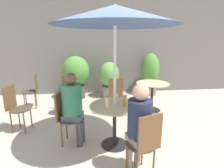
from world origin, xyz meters
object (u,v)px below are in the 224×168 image
at_px(bistro_chair_1, 145,141).
at_px(potted_plant_1, 109,78).
at_px(beer_glass_2, 107,103).
at_px(seated_person_1, 139,121).
at_px(umbrella, 115,16).
at_px(cafe_table_far, 152,90).
at_px(beer_glass_0, 125,101).
at_px(bistro_chair_2, 115,93).
at_px(bistro_chair_4, 65,91).
at_px(potted_plant_0, 76,74).
at_px(bistro_chair_0, 65,114).
at_px(bistro_chair_3, 33,88).
at_px(cafe_table_near, 115,115).
at_px(seated_person_0, 73,103).
at_px(beer_glass_1, 116,97).
at_px(bistro_chair_5, 15,104).
at_px(potted_plant_2, 150,73).

height_order(bistro_chair_1, potted_plant_1, potted_plant_1).
bearing_deg(beer_glass_2, bistro_chair_1, -58.68).
height_order(seated_person_1, umbrella, umbrella).
bearing_deg(cafe_table_far, beer_glass_0, -122.94).
relative_size(bistro_chair_1, seated_person_1, 0.74).
relative_size(bistro_chair_2, bistro_chair_4, 1.00).
bearing_deg(umbrella, potted_plant_1, 86.80).
bearing_deg(cafe_table_far, beer_glass_2, -129.29).
height_order(bistro_chair_4, beer_glass_0, bistro_chair_4).
distance_m(potted_plant_0, umbrella, 3.08).
height_order(bistro_chair_0, beer_glass_2, bistro_chair_0).
bearing_deg(bistro_chair_3, cafe_table_near, 31.67).
bearing_deg(seated_person_0, bistro_chair_0, 90.00).
height_order(cafe_table_near, umbrella, umbrella).
bearing_deg(beer_glass_1, bistro_chair_3, 137.56).
relative_size(bistro_chair_1, umbrella, 0.41).
xyz_separation_m(bistro_chair_0, beer_glass_1, (0.86, 0.01, 0.25)).
relative_size(seated_person_1, umbrella, 0.55).
xyz_separation_m(bistro_chair_2, bistro_chair_3, (-2.06, 0.68, 0.00)).
relative_size(cafe_table_far, bistro_chair_2, 0.89).
bearing_deg(cafe_table_near, beer_glass_1, 74.37).
bearing_deg(bistro_chair_5, bistro_chair_3, 12.53).
relative_size(beer_glass_0, potted_plant_0, 0.14).
bearing_deg(beer_glass_0, seated_person_1, -82.58).
xyz_separation_m(cafe_table_far, beer_glass_2, (-1.24, -1.51, 0.25)).
bearing_deg(seated_person_1, beer_glass_1, -96.76).
relative_size(bistro_chair_1, bistro_chair_4, 1.00).
height_order(bistro_chair_2, umbrella, umbrella).
distance_m(bistro_chair_2, beer_glass_2, 1.41).
relative_size(potted_plant_0, potted_plant_1, 1.17).
height_order(bistro_chair_1, seated_person_0, seated_person_0).
relative_size(bistro_chair_2, seated_person_0, 0.73).
distance_m(cafe_table_far, bistro_chair_0, 2.30).
bearing_deg(potted_plant_2, bistro_chair_4, -153.71).
bearing_deg(cafe_table_near, bistro_chair_4, 123.83).
bearing_deg(seated_person_1, bistro_chair_3, -70.24).
height_order(bistro_chair_5, umbrella, umbrella).
bearing_deg(bistro_chair_1, beer_glass_0, -99.85).
relative_size(cafe_table_near, potted_plant_0, 0.63).
relative_size(cafe_table_far, umbrella, 0.36).
relative_size(bistro_chair_0, bistro_chair_2, 1.00).
distance_m(bistro_chair_4, beer_glass_2, 1.85).
bearing_deg(potted_plant_2, cafe_table_far, -105.59).
bearing_deg(bistro_chair_4, potted_plant_1, 80.68).
xyz_separation_m(bistro_chair_4, beer_glass_2, (0.88, -1.61, 0.26)).
distance_m(bistro_chair_1, seated_person_1, 0.24).
xyz_separation_m(bistro_chair_1, beer_glass_2, (-0.41, 0.67, 0.26)).
relative_size(bistro_chair_1, potted_plant_1, 0.83).
distance_m(bistro_chair_2, beer_glass_0, 1.34).
height_order(beer_glass_0, potted_plant_2, potted_plant_2).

